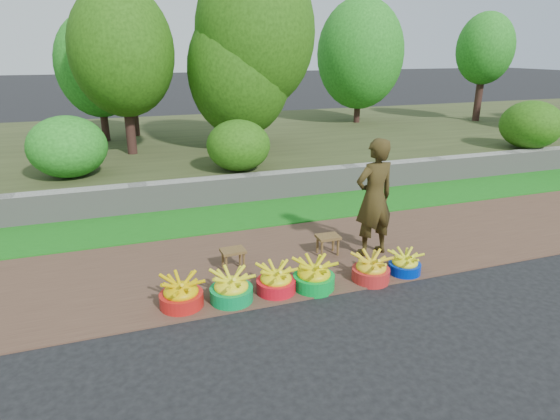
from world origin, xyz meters
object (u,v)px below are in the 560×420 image
object	(u,v)px
basin_a	(181,294)
basin_d	(314,276)
basin_e	(371,269)
basin_f	(405,264)
stool_right	(328,239)
vendor_woman	(374,198)
basin_c	(276,281)
basin_b	(231,289)
stool_left	(233,253)

from	to	relation	value
basin_a	basin_d	size ratio (longest dim) A/B	0.97
basin_e	basin_f	bearing A→B (deg)	2.95
basin_e	stool_right	xyz separation A→B (m)	(-0.20, 0.94, 0.09)
basin_f	vendor_woman	size ratio (longest dim) A/B	0.25
basin_d	stool_right	distance (m)	1.08
basin_d	vendor_woman	bearing A→B (deg)	29.81
stool_right	vendor_woman	size ratio (longest dim) A/B	0.20
basin_a	basin_d	distance (m)	1.68
basin_f	basin_e	bearing A→B (deg)	-177.05
basin_d	basin_f	distance (m)	1.35
basin_f	vendor_woman	bearing A→B (deg)	98.46
basin_e	basin_c	bearing A→B (deg)	175.18
basin_b	vendor_woman	size ratio (longest dim) A/B	0.30
basin_b	basin_d	size ratio (longest dim) A/B	0.98
basin_a	stool_left	bearing A→B (deg)	42.89
basin_a	stool_right	xyz separation A→B (m)	(2.29, 0.79, 0.08)
basin_d	basin_e	xyz separation A→B (m)	(0.80, -0.05, -0.01)
stool_left	vendor_woman	world-z (taller)	vendor_woman
basin_c	vendor_woman	world-z (taller)	vendor_woman
basin_a	basin_c	xyz separation A→B (m)	(1.19, -0.04, -0.01)
basin_a	basin_e	distance (m)	2.49
stool_right	basin_e	bearing A→B (deg)	-78.02
basin_b	vendor_woman	bearing A→B (deg)	16.34
stool_right	vendor_woman	world-z (taller)	vendor_woman
basin_b	basin_d	bearing A→B (deg)	-1.54
stool_right	basin_b	bearing A→B (deg)	-153.08
basin_b	basin_e	bearing A→B (deg)	-2.44
stool_right	basin_c	bearing A→B (deg)	-143.05
stool_left	basin_b	bearing A→B (deg)	-105.37
basin_a	basin_b	size ratio (longest dim) A/B	0.99
basin_a	basin_f	size ratio (longest dim) A/B	1.19
basin_f	stool_left	size ratio (longest dim) A/B	1.28
stool_left	stool_right	distance (m)	1.46
stool_left	vendor_woman	distance (m)	2.20
basin_d	stool_left	distance (m)	1.22
basin_b	basin_f	size ratio (longest dim) A/B	1.20
basin_d	stool_right	size ratio (longest dim) A/B	1.56
basin_d	vendor_woman	world-z (taller)	vendor_woman
basin_a	basin_b	distance (m)	0.60
basin_a	stool_left	distance (m)	1.13
basin_e	vendor_woman	world-z (taller)	vendor_woman
basin_d	basin_e	distance (m)	0.81
basin_a	basin_e	xyz separation A→B (m)	(2.49, -0.15, -0.01)
basin_d	stool_left	world-z (taller)	basin_d
basin_c	stool_right	xyz separation A→B (m)	(1.10, 0.83, 0.09)
stool_left	stool_right	size ratio (longest dim) A/B	1.00
basin_e	stool_right	world-z (taller)	basin_e
stool_left	basin_c	bearing A→B (deg)	-66.26
basin_b	basin_d	world-z (taller)	basin_d
basin_c	vendor_woman	distance (m)	1.99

